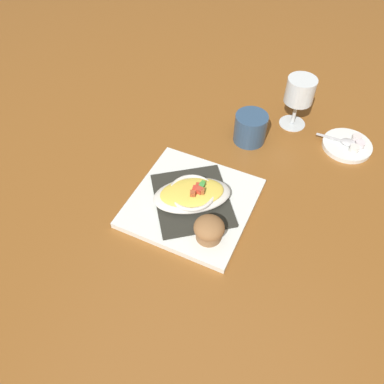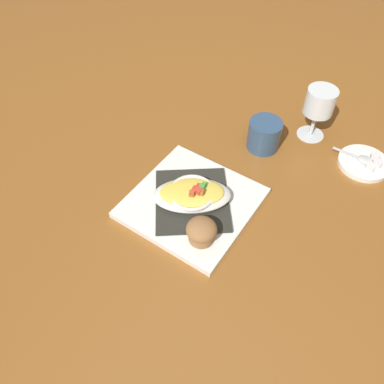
% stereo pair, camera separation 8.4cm
% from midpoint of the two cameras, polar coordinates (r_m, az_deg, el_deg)
% --- Properties ---
extents(ground_plane, '(2.60, 2.60, 0.00)m').
position_cam_midpoint_polar(ground_plane, '(0.87, 2.74, -2.10)').
color(ground_plane, brown).
extents(square_plate, '(0.30, 0.30, 0.02)m').
position_cam_midpoint_polar(square_plate, '(0.87, 2.76, -1.78)').
color(square_plate, white).
rests_on(square_plate, ground_plane).
extents(folded_napkin, '(0.23, 0.24, 0.01)m').
position_cam_midpoint_polar(folded_napkin, '(0.86, 2.79, -1.32)').
color(folded_napkin, '#2C2C25').
rests_on(folded_napkin, square_plate).
extents(gratin_dish, '(0.20, 0.17, 0.04)m').
position_cam_midpoint_polar(gratin_dish, '(0.84, 2.85, -0.48)').
color(gratin_dish, silver).
rests_on(gratin_dish, folded_napkin).
extents(muffin, '(0.06, 0.06, 0.05)m').
position_cam_midpoint_polar(muffin, '(0.78, 4.52, -6.02)').
color(muffin, '#946740').
rests_on(muffin, square_plate).
extents(coffee_mug, '(0.09, 0.10, 0.08)m').
position_cam_midpoint_polar(coffee_mug, '(1.01, 13.00, 8.04)').
color(coffee_mug, '#324F71').
rests_on(coffee_mug, ground_plane).
extents(stemmed_glass, '(0.07, 0.07, 0.14)m').
position_cam_midpoint_polar(stemmed_glass, '(1.04, 20.69, 12.00)').
color(stemmed_glass, white).
rests_on(stemmed_glass, ground_plane).
extents(creamer_saucer, '(0.13, 0.13, 0.01)m').
position_cam_midpoint_polar(creamer_saucer, '(1.06, 26.28, 3.75)').
color(creamer_saucer, white).
rests_on(creamer_saucer, ground_plane).
extents(spoon, '(0.10, 0.03, 0.01)m').
position_cam_midpoint_polar(spoon, '(1.05, 26.27, 4.26)').
color(spoon, silver).
rests_on(spoon, creamer_saucer).
extents(creamer_cup_0, '(0.02, 0.02, 0.02)m').
position_cam_midpoint_polar(creamer_cup_0, '(1.04, 27.13, 3.15)').
color(creamer_cup_0, white).
rests_on(creamer_cup_0, creamer_saucer).
extents(creamer_cup_1, '(0.02, 0.02, 0.02)m').
position_cam_midpoint_polar(creamer_cup_1, '(1.05, 27.94, 3.63)').
color(creamer_cup_1, white).
rests_on(creamer_cup_1, creamer_saucer).
extents(creamer_cup_2, '(0.02, 0.02, 0.02)m').
position_cam_midpoint_polar(creamer_cup_2, '(1.07, 27.68, 4.58)').
color(creamer_cup_2, white).
rests_on(creamer_cup_2, creamer_saucer).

